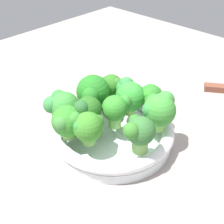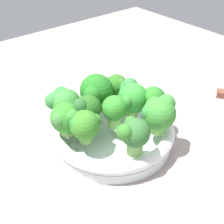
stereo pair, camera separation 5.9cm
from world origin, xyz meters
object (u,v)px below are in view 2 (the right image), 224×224
(knife, at_px, (217,94))
(broccoli_floret_9, at_px, (64,102))
(broccoli_floret_1, at_px, (159,113))
(broccoli_floret_10, at_px, (87,109))
(broccoli_floret_5, at_px, (155,101))
(bowl, at_px, (112,134))
(broccoli_floret_2, at_px, (96,91))
(broccoli_floret_7, at_px, (66,118))
(broccoli_floret_3, at_px, (132,96))
(broccoli_floret_6, at_px, (133,134))
(broccoli_floret_4, at_px, (85,125))
(broccoli_floret_8, at_px, (116,86))
(broccoli_floret_0, at_px, (117,108))

(knife, bearing_deg, broccoli_floret_9, -105.08)
(broccoli_floret_1, xyz_separation_m, broccoli_floret_10, (-0.09, -0.09, 0.00))
(broccoli_floret_5, xyz_separation_m, knife, (-0.01, 0.22, -0.07))
(bowl, relative_size, broccoli_floret_2, 3.05)
(broccoli_floret_7, relative_size, broccoli_floret_9, 0.96)
(broccoli_floret_9, bearing_deg, broccoli_floret_3, 58.98)
(broccoli_floret_2, xyz_separation_m, broccoli_floret_7, (0.03, -0.09, -0.01))
(broccoli_floret_1, xyz_separation_m, broccoli_floret_6, (0.01, -0.07, 0.00))
(broccoli_floret_3, distance_m, broccoli_floret_4, 0.12)
(broccoli_floret_3, relative_size, broccoli_floret_6, 1.06)
(broccoli_floret_10, bearing_deg, broccoli_floret_2, 126.07)
(broccoli_floret_6, distance_m, broccoli_floret_9, 0.16)
(broccoli_floret_6, bearing_deg, broccoli_floret_4, -151.29)
(broccoli_floret_7, bearing_deg, broccoli_floret_2, 108.00)
(broccoli_floret_3, distance_m, broccoli_floret_5, 0.04)
(broccoli_floret_2, xyz_separation_m, broccoli_floret_6, (0.14, -0.03, -0.00))
(broccoli_floret_8, bearing_deg, broccoli_floret_9, -97.35)
(broccoli_floret_2, height_order, broccoli_floret_6, broccoli_floret_2)
(broccoli_floret_3, bearing_deg, knife, 82.97)
(broccoli_floret_7, xyz_separation_m, broccoli_floret_8, (-0.03, 0.14, 0.00))
(broccoli_floret_3, height_order, broccoli_floret_9, broccoli_floret_3)
(broccoli_floret_2, xyz_separation_m, broccoli_floret_8, (0.00, 0.05, -0.01))
(broccoli_floret_6, xyz_separation_m, broccoli_floret_9, (-0.15, -0.03, -0.00))
(broccoli_floret_2, bearing_deg, broccoli_floret_4, -48.86)
(broccoli_floret_0, distance_m, broccoli_floret_8, 0.08)
(broccoli_floret_3, distance_m, broccoli_floret_9, 0.13)
(broccoli_floret_2, height_order, knife, broccoli_floret_2)
(broccoli_floret_0, xyz_separation_m, knife, (0.02, 0.30, -0.07))
(broccoli_floret_6, bearing_deg, broccoli_floret_5, 116.31)
(bowl, bearing_deg, broccoli_floret_8, 134.88)
(broccoli_floret_1, bearing_deg, broccoli_floret_6, -79.64)
(broccoli_floret_5, bearing_deg, broccoli_floret_9, -127.17)
(broccoli_floret_0, height_order, broccoli_floret_3, broccoli_floret_3)
(broccoli_floret_2, relative_size, broccoli_floret_5, 1.26)
(broccoli_floret_8, bearing_deg, broccoli_floret_5, 13.69)
(broccoli_floret_9, bearing_deg, knife, 74.92)
(broccoli_floret_1, distance_m, broccoli_floret_3, 0.07)
(broccoli_floret_0, height_order, broccoli_floret_9, broccoli_floret_9)
(broccoli_floret_9, bearing_deg, broccoli_floret_1, 37.78)
(broccoli_floret_2, distance_m, broccoli_floret_3, 0.07)
(bowl, height_order, broccoli_floret_2, broccoli_floret_2)
(broccoli_floret_0, height_order, broccoli_floret_10, broccoli_floret_10)
(broccoli_floret_2, relative_size, broccoli_floret_6, 1.16)
(broccoli_floret_6, xyz_separation_m, broccoli_floret_10, (-0.10, -0.02, 0.00))
(broccoli_floret_7, height_order, broccoli_floret_8, same)
(broccoli_floret_3, bearing_deg, broccoli_floret_8, 175.77)
(broccoli_floret_6, relative_size, broccoli_floret_8, 1.06)
(broccoli_floret_2, bearing_deg, broccoli_floret_6, -13.09)
(broccoli_floret_6, xyz_separation_m, broccoli_floret_7, (-0.11, -0.06, -0.00))
(broccoli_floret_9, relative_size, knife, 0.28)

